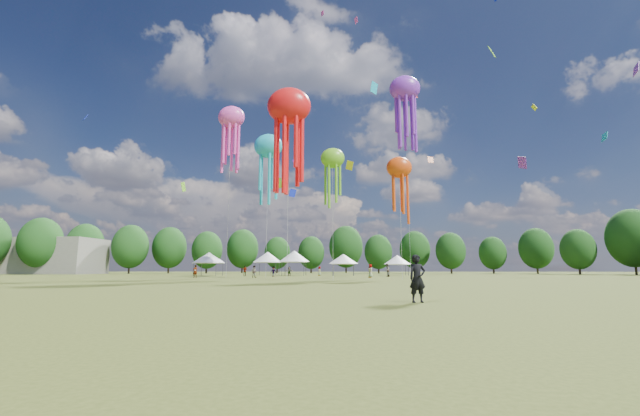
{
  "coord_description": "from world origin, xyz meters",
  "views": [
    {
      "loc": [
        4.48,
        -16.93,
        1.2
      ],
      "look_at": [
        2.56,
        15.0,
        6.0
      ],
      "focal_mm": 22.74,
      "sensor_mm": 36.0,
      "label": 1
    }
  ],
  "objects": [
    {
      "name": "festival_tents",
      "position": [
        -4.74,
        54.68,
        3.1
      ],
      "size": [
        37.62,
        12.41,
        4.36
      ],
      "color": "#47474C",
      "rests_on": "ground"
    },
    {
      "name": "spectator_near",
      "position": [
        -7.59,
        37.06,
        0.81
      ],
      "size": [
        0.93,
        0.81,
        1.61
      ],
      "primitive_type": "imported",
      "rotation": [
        0.0,
        0.0,
        2.85
      ],
      "color": "gray",
      "rests_on": "ground"
    },
    {
      "name": "treeline",
      "position": [
        -3.87,
        62.51,
        6.54
      ],
      "size": [
        201.57,
        95.24,
        13.43
      ],
      "color": "#38281C",
      "rests_on": "ground"
    },
    {
      "name": "observer_main",
      "position": [
        7.09,
        -2.01,
        0.85
      ],
      "size": [
        0.71,
        0.56,
        1.71
      ],
      "primitive_type": "imported",
      "rotation": [
        0.0,
        0.0,
        0.28
      ],
      "color": "black",
      "rests_on": "ground"
    },
    {
      "name": "show_kites",
      "position": [
        0.79,
        37.61,
        20.48
      ],
      "size": [
        30.63,
        22.48,
        32.04
      ],
      "color": "#18B2D4",
      "rests_on": "ground"
    },
    {
      "name": "hangar",
      "position": [
        -72.0,
        72.0,
        4.0
      ],
      "size": [
        40.0,
        12.0,
        8.0
      ],
      "primitive_type": "cube",
      "color": "gray",
      "rests_on": "ground"
    },
    {
      "name": "spectators_far",
      "position": [
        -0.58,
        45.59,
        0.85
      ],
      "size": [
        27.2,
        17.95,
        1.93
      ],
      "color": "gray",
      "rests_on": "ground"
    },
    {
      "name": "small_kites",
      "position": [
        0.82,
        42.96,
        31.11
      ],
      "size": [
        76.79,
        62.86,
        46.14
      ],
      "color": "#18B2D4",
      "rests_on": "ground"
    },
    {
      "name": "ground",
      "position": [
        0.0,
        0.0,
        0.0
      ],
      "size": [
        300.0,
        300.0,
        0.0
      ],
      "primitive_type": "plane",
      "color": "#384416",
      "rests_on": "ground"
    }
  ]
}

